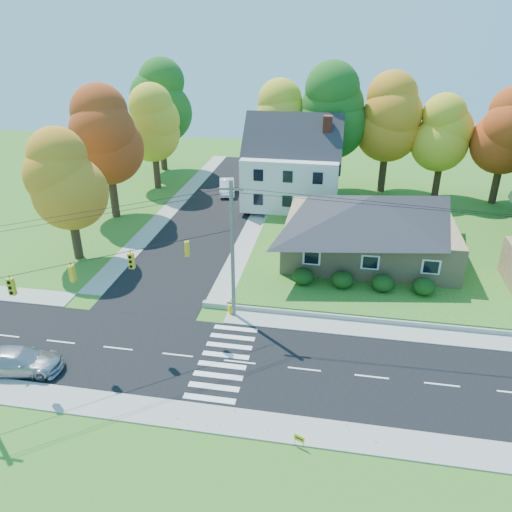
{
  "coord_description": "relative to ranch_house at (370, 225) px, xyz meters",
  "views": [
    {
      "loc": [
        5.35,
        -24.29,
        19.36
      ],
      "look_at": [
        -0.39,
        8.0,
        3.45
      ],
      "focal_mm": 35.0,
      "sensor_mm": 36.0,
      "label": 1
    }
  ],
  "objects": [
    {
      "name": "tree_west_1",
      "position": [
        -26.0,
        6.0,
        5.2
      ],
      "size": [
        7.28,
        7.28,
        13.56
      ],
      "color": "#3F2A19",
      "rests_on": "ground"
    },
    {
      "name": "tree_lot_4",
      "position": [
        14.0,
        16.0,
        5.04
      ],
      "size": [
        6.72,
        6.72,
        12.51
      ],
      "color": "#3F2A19",
      "rests_on": "lawn"
    },
    {
      "name": "ranch_house",
      "position": [
        0.0,
        0.0,
        0.0
      ],
      "size": [
        14.6,
        10.6,
        5.4
      ],
      "color": "tan",
      "rests_on": "lawn"
    },
    {
      "name": "sidewalk_north",
      "position": [
        -8.0,
        -11.0,
        -3.23
      ],
      "size": [
        90.0,
        2.0,
        0.08
      ],
      "primitive_type": "cube",
      "color": "#9C9A90",
      "rests_on": "ground"
    },
    {
      "name": "yard_sign",
      "position": [
        -3.73,
        -22.01,
        -2.76
      ],
      "size": [
        0.54,
        0.25,
        0.72
      ],
      "color": "black",
      "rests_on": "ground"
    },
    {
      "name": "fire_hydrant",
      "position": [
        -9.79,
        -10.74,
        -2.9
      ],
      "size": [
        0.44,
        0.34,
        0.77
      ],
      "color": "#F8E709",
      "rests_on": "ground"
    },
    {
      "name": "white_car",
      "position": [
        -16.09,
        15.42,
        -2.43
      ],
      "size": [
        2.82,
        5.19,
        1.62
      ],
      "primitive_type": "imported",
      "rotation": [
        0.0,
        0.0,
        0.24
      ],
      "color": "silver",
      "rests_on": "road_cross"
    },
    {
      "name": "tree_west_2",
      "position": [
        -25.0,
        16.0,
        4.54
      ],
      "size": [
        6.72,
        6.72,
        12.51
      ],
      "color": "#3F2A19",
      "rests_on": "ground"
    },
    {
      "name": "tree_lot_2",
      "position": [
        2.0,
        18.0,
        5.7
      ],
      "size": [
        7.28,
        7.28,
        13.56
      ],
      "color": "#3F2A19",
      "rests_on": "lawn"
    },
    {
      "name": "tree_west_0",
      "position": [
        -25.0,
        -4.0,
        3.89
      ],
      "size": [
        6.16,
        6.16,
        11.47
      ],
      "color": "#3F2A19",
      "rests_on": "ground"
    },
    {
      "name": "road_main",
      "position": [
        -8.0,
        -16.0,
        -3.26
      ],
      "size": [
        90.0,
        8.0,
        0.02
      ],
      "primitive_type": "cube",
      "color": "black",
      "rests_on": "ground"
    },
    {
      "name": "tree_lot_0",
      "position": [
        -10.0,
        18.0,
        5.04
      ],
      "size": [
        6.72,
        6.72,
        12.51
      ],
      "color": "#3F2A19",
      "rests_on": "lawn"
    },
    {
      "name": "tree_lot_3",
      "position": [
        8.0,
        17.0,
        4.39
      ],
      "size": [
        6.16,
        6.16,
        11.47
      ],
      "color": "#3F2A19",
      "rests_on": "lawn"
    },
    {
      "name": "tree_west_3",
      "position": [
        -27.0,
        24.0,
        5.85
      ],
      "size": [
        7.84,
        7.84,
        14.6
      ],
      "color": "#3F2A19",
      "rests_on": "ground"
    },
    {
      "name": "colonial_house",
      "position": [
        -7.96,
        12.0,
        1.32
      ],
      "size": [
        10.4,
        8.4,
        9.6
      ],
      "color": "silver",
      "rests_on": "lawn"
    },
    {
      "name": "lawn",
      "position": [
        5.0,
        5.0,
        -3.02
      ],
      "size": [
        30.0,
        30.0,
        0.5
      ],
      "primitive_type": "cube",
      "color": "#3D7923",
      "rests_on": "ground"
    },
    {
      "name": "ground",
      "position": [
        -8.0,
        -16.0,
        -3.27
      ],
      "size": [
        120.0,
        120.0,
        0.0
      ],
      "primitive_type": "plane",
      "color": "#3D7923"
    },
    {
      "name": "sidewalk_south",
      "position": [
        -8.0,
        -21.0,
        -3.23
      ],
      "size": [
        90.0,
        2.0,
        0.08
      ],
      "primitive_type": "cube",
      "color": "#9C9A90",
      "rests_on": "ground"
    },
    {
      "name": "hedge_row",
      "position": [
        -0.5,
        -6.2,
        -2.13
      ],
      "size": [
        10.7,
        1.7,
        1.27
      ],
      "color": "#163A10",
      "rests_on": "lawn"
    },
    {
      "name": "road_cross",
      "position": [
        -16.0,
        10.0,
        -3.25
      ],
      "size": [
        8.0,
        44.0,
        0.02
      ],
      "primitive_type": "cube",
      "color": "black",
      "rests_on": "ground"
    },
    {
      "name": "tree_lot_1",
      "position": [
        -4.0,
        17.0,
        6.35
      ],
      "size": [
        7.84,
        7.84,
        14.6
      ],
      "color": "#3F2A19",
      "rests_on": "lawn"
    },
    {
      "name": "silver_sedan",
      "position": [
        -20.79,
        -19.12,
        -2.51
      ],
      "size": [
        5.35,
        2.79,
        1.48
      ],
      "primitive_type": "imported",
      "rotation": [
        0.0,
        0.0,
        1.72
      ],
      "color": "#A5A6AC",
      "rests_on": "road_main"
    },
    {
      "name": "traffic_infrastructure",
      "position": [
        -8.15,
        -14.65,
        1.88
      ],
      "size": [
        38.1,
        10.66,
        10.0
      ],
      "color": "#666059",
      "rests_on": "ground"
    }
  ]
}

